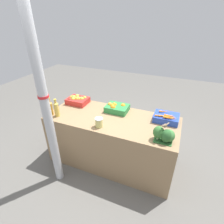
{
  "coord_description": "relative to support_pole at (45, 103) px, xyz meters",
  "views": [
    {
      "loc": [
        0.85,
        -2.06,
        2.19
      ],
      "look_at": [
        0.0,
        0.0,
        0.93
      ],
      "focal_mm": 28.0,
      "sensor_mm": 36.0,
      "label": 1
    }
  ],
  "objects": [
    {
      "name": "ground_plane",
      "position": [
        0.6,
        0.65,
        -1.26
      ],
      "size": [
        10.0,
        10.0,
        0.0
      ],
      "primitive_type": "plane",
      "color": "#605E59"
    },
    {
      "name": "market_table",
      "position": [
        0.6,
        0.65,
        -0.84
      ],
      "size": [
        1.96,
        0.83,
        0.83
      ],
      "primitive_type": "cube",
      "color": "#937551",
      "rests_on": "ground_plane"
    },
    {
      "name": "support_pole",
      "position": [
        0.0,
        0.0,
        0.0
      ],
      "size": [
        0.13,
        0.13,
        2.52
      ],
      "color": "#B7BABF",
      "rests_on": "ground_plane"
    },
    {
      "name": "apple_crate",
      "position": [
        -0.14,
        0.88,
        -0.37
      ],
      "size": [
        0.35,
        0.28,
        0.13
      ],
      "color": "red",
      "rests_on": "market_table"
    },
    {
      "name": "orange_crate",
      "position": [
        0.58,
        0.88,
        -0.37
      ],
      "size": [
        0.35,
        0.28,
        0.13
      ],
      "color": "#2D8442",
      "rests_on": "market_table"
    },
    {
      "name": "carrot_crate",
      "position": [
        1.35,
        0.87,
        -0.38
      ],
      "size": [
        0.35,
        0.28,
        0.13
      ],
      "color": "#2847B7",
      "rests_on": "market_table"
    },
    {
      "name": "broccoli_pile",
      "position": [
        1.4,
        0.39,
        -0.34
      ],
      "size": [
        0.26,
        0.18,
        0.19
      ],
      "color": "#2D602D",
      "rests_on": "market_table"
    },
    {
      "name": "juice_bottle_amber",
      "position": [
        -0.3,
        0.38,
        -0.31
      ],
      "size": [
        0.07,
        0.07,
        0.29
      ],
      "color": "gold",
      "rests_on": "market_table"
    },
    {
      "name": "juice_bottle_golden",
      "position": [
        -0.19,
        0.38,
        -0.31
      ],
      "size": [
        0.07,
        0.07,
        0.28
      ],
      "color": "gold",
      "rests_on": "market_table"
    },
    {
      "name": "pickle_jar",
      "position": [
        0.52,
        0.37,
        -0.36
      ],
      "size": [
        0.11,
        0.11,
        0.13
      ],
      "color": "#D1CC75",
      "rests_on": "market_table"
    },
    {
      "name": "sparrow_bird",
      "position": [
        1.37,
        0.4,
        -0.21
      ],
      "size": [
        0.08,
        0.12,
        0.05
      ],
      "rotation": [
        0.0,
        0.0,
        -2.11
      ],
      "color": "#4C3D2D",
      "rests_on": "broccoli_pile"
    }
  ]
}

